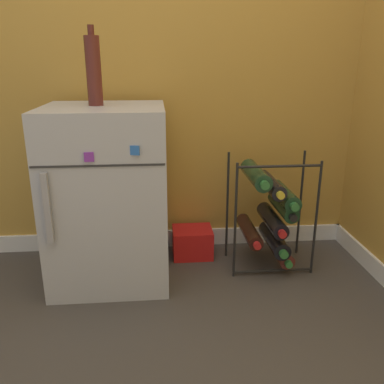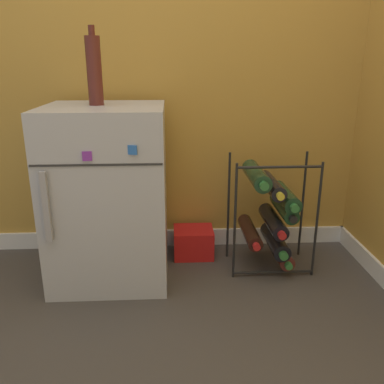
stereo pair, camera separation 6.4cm
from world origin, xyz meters
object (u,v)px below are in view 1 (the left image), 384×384
mini_fridge (108,195)px  soda_box (192,242)px  fridge_top_bottle (94,70)px  wine_rack (271,213)px

mini_fridge → soda_box: mini_fridge is taller
fridge_top_bottle → wine_rack: bearing=0.5°
wine_rack → fridge_top_bottle: bearing=-179.5°
mini_fridge → wine_rack: size_ratio=1.43×
fridge_top_bottle → mini_fridge: bearing=-38.9°
soda_box → wine_rack: bearing=-19.8°
wine_rack → fridge_top_bottle: size_ratio=1.74×
wine_rack → fridge_top_bottle: (-0.79, -0.01, 0.66)m
soda_box → fridge_top_bottle: (-0.42, -0.14, 0.86)m
wine_rack → fridge_top_bottle: 1.03m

